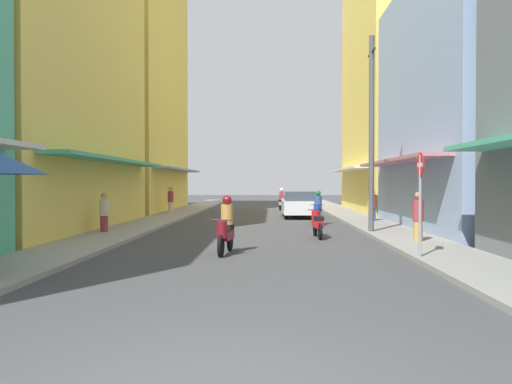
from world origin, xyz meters
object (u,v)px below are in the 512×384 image
utility_pole (372,133)px  motorbike_blue (318,210)px  motorbike_red (317,223)px  street_sign_no_entry (420,191)px  motorbike_silver (282,201)px  pedestrian_foreground (418,218)px  motorbike_maroon (226,228)px  pedestrian_far (104,214)px  pedestrian_midway (171,199)px  parked_car (299,204)px  pedestrian_crossing (373,206)px

utility_pole → motorbike_blue: bearing=111.2°
motorbike_red → street_sign_no_entry: 5.89m
motorbike_silver → motorbike_red: bearing=-87.2°
motorbike_blue → pedestrian_foreground: pedestrian_foreground is taller
motorbike_maroon → street_sign_no_entry: street_sign_no_entry is taller
pedestrian_foreground → pedestrian_far: (-10.67, 2.76, -0.05)m
motorbike_blue → street_sign_no_entry: size_ratio=0.68×
motorbike_silver → pedestrian_midway: (-6.71, -4.75, 0.28)m
motorbike_maroon → pedestrian_far: bearing=135.2°
motorbike_silver → utility_pole: 16.42m
pedestrian_midway → motorbike_blue: bearing=-40.9°
motorbike_red → pedestrian_far: (-7.75, 0.74, 0.27)m
pedestrian_midway → motorbike_maroon: bearing=-74.0°
motorbike_blue → pedestrian_foreground: 7.75m
motorbike_blue → pedestrian_midway: size_ratio=1.03×
pedestrian_foreground → street_sign_no_entry: (-0.91, -3.39, 0.90)m
parked_car → motorbike_blue: bearing=-83.2°
pedestrian_far → pedestrian_crossing: 12.43m
parked_car → pedestrian_far: (-7.65, -9.62, 0.03)m
utility_pole → street_sign_no_entry: utility_pole is taller
parked_car → motorbike_silver: bearing=96.4°
motorbike_red → motorbike_maroon: bearing=-124.4°
motorbike_blue → pedestrian_foreground: size_ratio=1.10×
motorbike_maroon → motorbike_silver: 21.30m
pedestrian_crossing → pedestrian_midway: bearing=152.0°
motorbike_maroon → pedestrian_far: (-4.92, 4.88, 0.07)m
pedestrian_foreground → pedestrian_crossing: (0.30, 8.61, -0.01)m
motorbike_red → pedestrian_far: pedestrian_far is taller
motorbike_red → pedestrian_far: bearing=174.5°
pedestrian_far → motorbike_blue: bearing=29.2°
motorbike_maroon → pedestrian_foreground: pedestrian_foreground is taller
motorbike_red → motorbike_silver: 17.09m
motorbike_silver → motorbike_blue: same height
motorbike_silver → pedestrian_far: size_ratio=1.15×
parked_car → pedestrian_far: pedestrian_far is taller
motorbike_blue → pedestrian_crossing: (2.71, 1.25, 0.10)m
motorbike_silver → pedestrian_midway: pedestrian_midway is taller
motorbike_blue → pedestrian_far: 9.45m
motorbike_maroon → parked_car: 14.75m
pedestrian_crossing → motorbike_red: bearing=-116.0°
parked_car → motorbike_red: bearing=-89.5°
motorbike_red → motorbike_silver: motorbike_silver is taller
pedestrian_far → pedestrian_midway: 11.58m
motorbike_red → pedestrian_midway: bearing=121.5°
pedestrian_far → utility_pole: utility_pole is taller
motorbike_red → pedestrian_midway: 14.46m
pedestrian_far → pedestrian_foreground: bearing=-14.5°
motorbike_silver → pedestrian_midway: 8.22m
street_sign_no_entry → parked_car: bearing=97.6°
motorbike_maroon → pedestrian_crossing: (6.05, 10.73, 0.10)m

